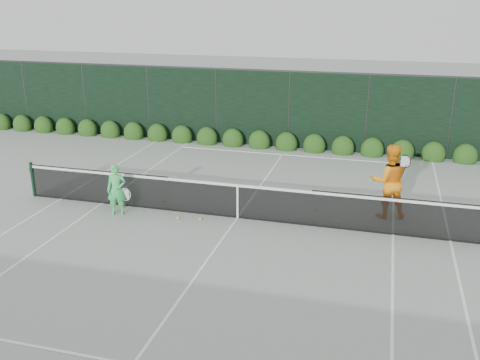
# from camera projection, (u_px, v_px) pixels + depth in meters

# --- Properties ---
(ground) EXTENTS (80.00, 80.00, 0.00)m
(ground) POSITION_uv_depth(u_px,v_px,m) (238.00, 218.00, 14.62)
(ground) COLOR gray
(ground) RESTS_ON ground
(tennis_net) EXTENTS (12.90, 0.10, 1.07)m
(tennis_net) POSITION_uv_depth(u_px,v_px,m) (237.00, 200.00, 14.46)
(tennis_net) COLOR #10321D
(tennis_net) RESTS_ON ground
(player_woman) EXTENTS (0.65, 0.49, 1.43)m
(player_woman) POSITION_uv_depth(u_px,v_px,m) (117.00, 190.00, 14.67)
(player_woman) COLOR #3DD164
(player_woman) RESTS_ON ground
(player_man) EXTENTS (1.14, 0.98, 2.04)m
(player_man) POSITION_uv_depth(u_px,v_px,m) (389.00, 181.00, 14.42)
(player_man) COLOR orange
(player_man) RESTS_ON ground
(court_lines) EXTENTS (11.03, 23.83, 0.01)m
(court_lines) POSITION_uv_depth(u_px,v_px,m) (238.00, 218.00, 14.62)
(court_lines) COLOR white
(court_lines) RESTS_ON ground
(windscreen_fence) EXTENTS (32.00, 21.07, 3.06)m
(windscreen_fence) POSITION_uv_depth(u_px,v_px,m) (204.00, 201.00, 11.66)
(windscreen_fence) COLOR black
(windscreen_fence) RESTS_ON ground
(hedge_row) EXTENTS (31.66, 0.65, 0.94)m
(hedge_row) POSITION_uv_depth(u_px,v_px,m) (286.00, 144.00, 21.06)
(hedge_row) COLOR #153C10
(hedge_row) RESTS_ON ground
(tennis_balls) EXTENTS (5.16, 1.65, 0.07)m
(tennis_balls) POSITION_uv_depth(u_px,v_px,m) (238.00, 214.00, 14.80)
(tennis_balls) COLOR #C7DB30
(tennis_balls) RESTS_ON ground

